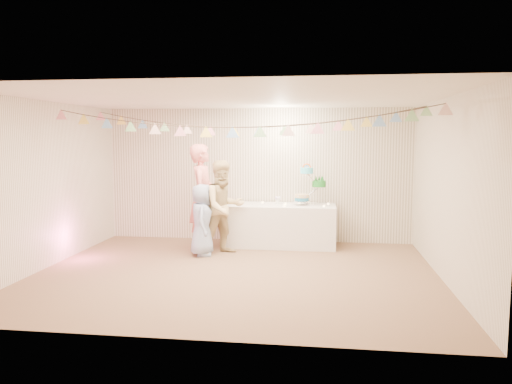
# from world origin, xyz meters

# --- Properties ---
(floor) EXTENTS (6.00, 6.00, 0.00)m
(floor) POSITION_xyz_m (0.00, 0.00, 0.00)
(floor) COLOR brown
(floor) RESTS_ON ground
(ceiling) EXTENTS (6.00, 6.00, 0.00)m
(ceiling) POSITION_xyz_m (0.00, 0.00, 2.60)
(ceiling) COLOR silver
(ceiling) RESTS_ON ground
(back_wall) EXTENTS (6.00, 6.00, 0.00)m
(back_wall) POSITION_xyz_m (0.00, 2.50, 1.30)
(back_wall) COLOR silver
(back_wall) RESTS_ON ground
(front_wall) EXTENTS (6.00, 6.00, 0.00)m
(front_wall) POSITION_xyz_m (0.00, -2.50, 1.30)
(front_wall) COLOR silver
(front_wall) RESTS_ON ground
(left_wall) EXTENTS (5.00, 5.00, 0.00)m
(left_wall) POSITION_xyz_m (-3.00, 0.00, 1.30)
(left_wall) COLOR silver
(left_wall) RESTS_ON ground
(right_wall) EXTENTS (5.00, 5.00, 0.00)m
(right_wall) POSITION_xyz_m (3.00, 0.00, 1.30)
(right_wall) COLOR silver
(right_wall) RESTS_ON ground
(table) EXTENTS (2.08, 0.83, 0.78)m
(table) POSITION_xyz_m (0.49, 2.04, 0.39)
(table) COLOR silver
(table) RESTS_ON floor
(cake_stand) EXTENTS (0.65, 0.38, 0.72)m
(cake_stand) POSITION_xyz_m (1.04, 2.09, 1.11)
(cake_stand) COLOR silver
(cake_stand) RESTS_ON table
(cake_bottom) EXTENTS (0.31, 0.31, 0.15)m
(cake_bottom) POSITION_xyz_m (0.89, 2.03, 0.84)
(cake_bottom) COLOR teal
(cake_bottom) RESTS_ON cake_stand
(cake_middle) EXTENTS (0.27, 0.27, 0.22)m
(cake_middle) POSITION_xyz_m (1.22, 2.18, 1.11)
(cake_middle) COLOR #1A7B24
(cake_middle) RESTS_ON cake_stand
(cake_top_tier) EXTENTS (0.25, 0.25, 0.19)m
(cake_top_tier) POSITION_xyz_m (0.98, 2.06, 1.38)
(cake_top_tier) COLOR #50E1FB
(cake_top_tier) RESTS_ON cake_stand
(platter) EXTENTS (0.36, 0.36, 0.02)m
(platter) POSITION_xyz_m (-0.06, 1.99, 0.76)
(platter) COLOR white
(platter) RESTS_ON table
(posy) EXTENTS (0.13, 0.13, 0.15)m
(posy) POSITION_xyz_m (0.44, 2.09, 0.83)
(posy) COLOR white
(posy) RESTS_ON table
(person_adult_a) EXTENTS (0.49, 0.72, 1.92)m
(person_adult_a) POSITION_xyz_m (-0.87, 1.53, 0.96)
(person_adult_a) COLOR #E17B75
(person_adult_a) RESTS_ON floor
(person_adult_b) EXTENTS (1.01, 0.99, 1.64)m
(person_adult_b) POSITION_xyz_m (-0.43, 1.26, 0.82)
(person_adult_b) COLOR tan
(person_adult_b) RESTS_ON floor
(person_child) EXTENTS (0.51, 0.67, 1.24)m
(person_child) POSITION_xyz_m (-0.78, 1.08, 0.62)
(person_child) COLOR #8DA1C8
(person_child) RESTS_ON floor
(bunting_back) EXTENTS (5.60, 1.10, 0.40)m
(bunting_back) POSITION_xyz_m (0.00, 1.10, 2.35)
(bunting_back) COLOR pink
(bunting_back) RESTS_ON ceiling
(bunting_front) EXTENTS (5.60, 0.90, 0.36)m
(bunting_front) POSITION_xyz_m (0.00, -0.20, 2.32)
(bunting_front) COLOR #72A5E5
(bunting_front) RESTS_ON ceiling
(tealight_0) EXTENTS (0.04, 0.04, 0.03)m
(tealight_0) POSITION_xyz_m (-0.31, 1.89, 0.80)
(tealight_0) COLOR #FFD88C
(tealight_0) RESTS_ON table
(tealight_1) EXTENTS (0.04, 0.04, 0.03)m
(tealight_1) POSITION_xyz_m (0.14, 2.22, 0.80)
(tealight_1) COLOR #FFD88C
(tealight_1) RESTS_ON table
(tealight_2) EXTENTS (0.04, 0.04, 0.03)m
(tealight_2) POSITION_xyz_m (0.59, 1.82, 0.80)
(tealight_2) COLOR #FFD88C
(tealight_2) RESTS_ON table
(tealight_3) EXTENTS (0.04, 0.04, 0.03)m
(tealight_3) POSITION_xyz_m (0.84, 2.26, 0.80)
(tealight_3) COLOR #FFD88C
(tealight_3) RESTS_ON table
(tealight_4) EXTENTS (0.04, 0.04, 0.03)m
(tealight_4) POSITION_xyz_m (1.31, 1.86, 0.80)
(tealight_4) COLOR #FFD88C
(tealight_4) RESTS_ON table
(tealight_5) EXTENTS (0.04, 0.04, 0.03)m
(tealight_5) POSITION_xyz_m (1.39, 2.19, 0.80)
(tealight_5) COLOR #FFD88C
(tealight_5) RESTS_ON table
(tealight_6) EXTENTS (0.04, 0.04, 0.03)m
(tealight_6) POSITION_xyz_m (0.59, 2.08, 0.80)
(tealight_6) COLOR #FFD88C
(tealight_6) RESTS_ON table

